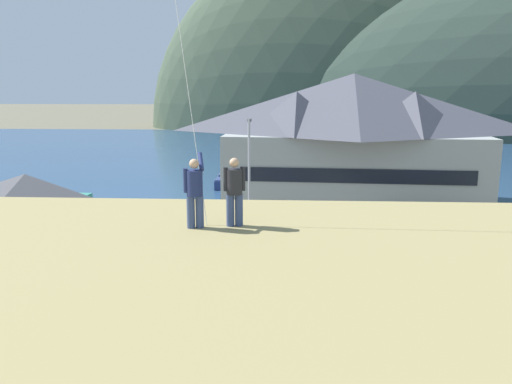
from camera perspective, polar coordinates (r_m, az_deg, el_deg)
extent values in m
plane|color=#66604C|center=(24.48, 1.34, -12.62)|extent=(600.00, 600.00, 0.00)
cube|color=gray|center=(29.09, 1.65, -8.50)|extent=(40.00, 20.00, 0.10)
cube|color=navy|center=(82.94, 2.65, 4.58)|extent=(360.00, 84.00, 0.03)
ellipsoid|color=#42513D|center=(137.90, 8.39, 7.23)|extent=(94.85, 51.32, 95.34)
cube|color=#999E99|center=(44.73, 10.53, 2.52)|extent=(21.40, 12.02, 6.33)
cube|color=black|center=(39.32, 11.08, 1.75)|extent=(17.65, 1.12, 1.10)
pyramid|color=#4C4C56|center=(44.22, 10.80, 9.71)|extent=(22.71, 13.17, 4.86)
pyramid|color=#4C4C56|center=(42.26, 4.54, 8.84)|extent=(6.29, 6.29, 3.41)
pyramid|color=#4C4C56|center=(42.97, 17.25, 8.41)|extent=(6.29, 6.29, 3.41)
cube|color=#338475|center=(33.02, -23.92, -3.81)|extent=(6.42, 4.64, 3.69)
pyramid|color=#47474C|center=(32.48, -24.29, 0.57)|extent=(6.94, 5.09, 1.45)
cube|color=black|center=(31.47, -25.83, -5.75)|extent=(1.10, 0.15, 2.58)
cube|color=#756B5B|center=(43.61, 5.20, -0.04)|extent=(5.47, 3.90, 2.62)
pyramid|color=#47474C|center=(43.26, 5.24, 2.52)|extent=(5.91, 4.29, 1.32)
cube|color=black|center=(41.82, 5.34, -1.09)|extent=(1.10, 0.09, 1.83)
cube|color=#70604C|center=(57.43, 1.04, 1.83)|extent=(3.20, 12.70, 0.70)
cube|color=navy|center=(54.30, -2.88, 1.37)|extent=(2.51, 7.71, 0.90)
cube|color=navy|center=(54.21, -2.89, 1.92)|extent=(2.43, 7.48, 0.16)
cube|color=silver|center=(53.55, -2.95, 2.48)|extent=(1.74, 2.32, 1.10)
cube|color=silver|center=(57.85, 4.39, 1.97)|extent=(2.21, 6.54, 0.90)
cube|color=white|center=(57.77, 4.40, 2.49)|extent=(2.14, 6.34, 0.16)
cube|color=silver|center=(57.19, 4.41, 3.04)|extent=(1.49, 1.98, 1.10)
cube|color=navy|center=(55.75, -2.50, 1.63)|extent=(2.84, 6.71, 0.90)
cube|color=navy|center=(55.66, -2.51, 2.17)|extent=(2.76, 6.51, 0.16)
cube|color=silver|center=(55.09, -2.62, 2.74)|extent=(1.68, 2.11, 1.10)
cube|color=#9EA3A8|center=(31.29, 3.30, -5.58)|extent=(4.25, 1.91, 0.80)
cube|color=gray|center=(31.09, 3.04, -4.25)|extent=(2.14, 1.65, 0.70)
cube|color=black|center=(31.09, 3.03, -4.31)|extent=(2.18, 1.69, 0.32)
cylinder|color=black|center=(30.54, 5.82, -6.84)|extent=(0.65, 0.24, 0.64)
cylinder|color=black|center=(32.29, 5.76, -5.82)|extent=(0.65, 0.24, 0.64)
cylinder|color=black|center=(30.60, 0.67, -6.75)|extent=(0.65, 0.24, 0.64)
cylinder|color=black|center=(32.34, 0.90, -5.73)|extent=(0.65, 0.24, 0.64)
cube|color=olive|center=(33.29, 26.65, -4.42)|extent=(2.18, 1.71, 0.70)
cube|color=black|center=(33.30, 26.65, -4.48)|extent=(2.23, 1.75, 0.32)
cylinder|color=black|center=(32.37, 25.00, -6.83)|extent=(0.65, 0.25, 0.64)
cylinder|color=black|center=(34.03, 24.02, -5.88)|extent=(0.65, 0.25, 0.64)
cube|color=#9EA3A8|center=(23.76, -1.05, -11.24)|extent=(4.26, 1.95, 0.80)
cube|color=gray|center=(23.50, -1.42, -9.53)|extent=(2.16, 1.67, 0.70)
cube|color=black|center=(23.51, -1.42, -9.61)|extent=(2.20, 1.71, 0.32)
cylinder|color=black|center=(22.98, 2.18, -13.15)|extent=(0.65, 0.24, 0.64)
cylinder|color=black|center=(24.66, 2.41, -11.37)|extent=(0.65, 0.24, 0.64)
cylinder|color=black|center=(23.27, -4.72, -12.86)|extent=(0.65, 0.24, 0.64)
cylinder|color=black|center=(24.93, -3.99, -11.14)|extent=(0.65, 0.24, 0.64)
cube|color=slate|center=(25.05, 17.88, -10.59)|extent=(4.30, 2.06, 0.80)
cube|color=#5B5B5F|center=(24.75, 17.64, -8.98)|extent=(2.20, 1.73, 0.70)
cube|color=black|center=(24.76, 17.64, -9.06)|extent=(2.24, 1.76, 0.32)
cylinder|color=black|center=(24.68, 21.41, -12.18)|extent=(0.65, 0.26, 0.64)
cylinder|color=black|center=(26.32, 20.41, -10.61)|extent=(0.65, 0.26, 0.64)
cylinder|color=black|center=(24.13, 14.98, -12.31)|extent=(0.65, 0.26, 0.64)
cylinder|color=black|center=(25.80, 14.41, -10.68)|extent=(0.65, 0.26, 0.64)
cube|color=#B28923|center=(26.33, -18.60, -9.54)|extent=(4.29, 2.03, 0.80)
cube|color=olive|center=(26.03, -18.39, -8.01)|extent=(2.19, 1.71, 0.70)
cube|color=black|center=(26.04, -18.38, -8.09)|extent=(2.23, 1.75, 0.32)
cylinder|color=black|center=(27.72, -20.65, -9.49)|extent=(0.65, 0.26, 0.64)
cylinder|color=black|center=(26.14, -22.07, -10.89)|extent=(0.65, 0.26, 0.64)
cylinder|color=black|center=(26.90, -15.12, -9.79)|extent=(0.65, 0.26, 0.64)
cylinder|color=black|center=(25.26, -16.20, -11.27)|extent=(0.65, 0.26, 0.64)
cube|color=black|center=(31.93, 19.08, -5.86)|extent=(4.20, 1.80, 0.80)
cube|color=black|center=(31.76, 19.43, -4.57)|extent=(2.10, 1.60, 0.70)
cube|color=black|center=(31.77, 19.43, -4.63)|extent=(2.14, 1.63, 0.32)
cylinder|color=black|center=(32.55, 16.28, -6.10)|extent=(0.64, 0.22, 0.64)
cylinder|color=black|center=(30.85, 17.04, -7.12)|extent=(0.64, 0.22, 0.64)
cylinder|color=black|center=(33.28, 20.88, -6.01)|extent=(0.64, 0.22, 0.64)
cylinder|color=black|center=(31.62, 21.88, -7.00)|extent=(0.64, 0.22, 0.64)
cylinder|color=#ADADB2|center=(33.43, -0.77, 1.31)|extent=(0.16, 0.16, 7.97)
cube|color=#4C4C51|center=(33.32, -0.74, 8.01)|extent=(0.24, 0.70, 0.20)
cylinder|color=#384770|center=(12.83, -7.28, -2.22)|extent=(0.20, 0.20, 0.82)
cylinder|color=#384770|center=(12.84, -6.30, -2.18)|extent=(0.20, 0.20, 0.82)
cylinder|color=navy|center=(12.68, -6.87, 1.01)|extent=(0.40, 0.40, 0.64)
sphere|color=tan|center=(12.60, -6.92, 3.15)|extent=(0.24, 0.24, 0.24)
cylinder|color=navy|center=(12.79, -6.18, 3.38)|extent=(0.24, 0.56, 0.43)
cylinder|color=navy|center=(12.65, -7.87, 1.28)|extent=(0.11, 0.11, 0.60)
cylinder|color=#384770|center=(12.92, -2.88, -2.04)|extent=(0.20, 0.20, 0.82)
cylinder|color=#384770|center=(12.94, -1.91, -2.01)|extent=(0.20, 0.20, 0.82)
cylinder|color=#232328|center=(12.78, -2.43, 1.16)|extent=(0.40, 0.40, 0.64)
sphere|color=tan|center=(12.70, -2.44, 3.29)|extent=(0.24, 0.24, 0.24)
cylinder|color=#232328|center=(12.74, -3.41, 1.44)|extent=(0.11, 0.11, 0.60)
cylinder|color=#232328|center=(12.79, -1.45, 1.49)|extent=(0.11, 0.11, 0.60)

